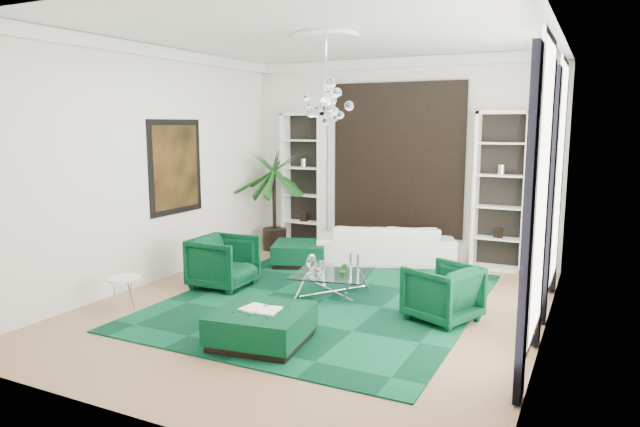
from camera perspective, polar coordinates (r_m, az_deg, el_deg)
The scene contains 30 objects.
floor at distance 8.24m, azimuth -0.33°, elevation -9.32°, with size 6.00×7.00×0.02m, color #A57A57.
ceiling at distance 7.92m, azimuth -0.36°, elevation 17.94°, with size 6.00×7.00×0.02m, color white.
wall_back at distance 11.09m, azimuth 7.84°, elevation 5.40°, with size 6.00×0.02×3.80m, color silver.
wall_front at distance 4.99m, azimuth -18.72°, elevation 0.71°, with size 6.00×0.02×3.80m, color silver.
wall_left at distance 9.58m, azimuth -16.71°, elevation 4.55°, with size 0.02×7.00×3.80m, color silver.
wall_right at distance 7.04m, azimuth 22.15°, elevation 2.80°, with size 0.02×7.00×3.80m, color silver.
crown_molding at distance 7.90m, azimuth -0.36°, elevation 17.15°, with size 6.00×7.00×0.18m, color white, non-canonical shape.
ceiling_medallion at distance 8.18m, azimuth 0.63°, elevation 17.37°, with size 0.90×0.90×0.05m, color white.
tapestry at distance 11.05m, azimuth 7.76°, elevation 5.38°, with size 2.50×0.06×2.80m, color black.
shelving_left at distance 11.72m, azimuth -1.62°, elevation 3.21°, with size 0.90×0.38×2.80m, color white, non-canonical shape.
shelving_right at distance 10.49m, azimuth 17.59°, elevation 2.11°, with size 0.90×0.38×2.80m, color white, non-canonical shape.
painting at distance 10.01m, azimuth -14.19°, elevation 4.54°, with size 0.04×1.30×1.60m, color black.
window_near at distance 6.15m, azimuth 21.32°, elevation 2.05°, with size 0.03×1.10×2.90m, color white.
curtain_near_a at distance 5.42m, azimuth 20.06°, elevation -1.41°, with size 0.07×0.30×3.25m, color black.
curtain_near_b at distance 6.96m, azimuth 21.50°, elevation 0.70°, with size 0.07×0.30×3.25m, color black.
window_far at distance 8.54m, azimuth 22.78°, elevation 3.73°, with size 0.03×1.10×2.90m, color white.
curtain_far_a at distance 7.79m, azimuth 22.04°, elevation 1.49°, with size 0.07×0.30×3.25m, color black.
curtain_far_b at distance 9.34m, azimuth 22.79°, elevation 2.58°, with size 0.07×0.30×3.25m, color black.
rug at distance 8.49m, azimuth 0.59°, elevation -8.62°, with size 4.20×5.00×0.02m, color black.
sofa at distance 10.68m, azimuth 6.54°, elevation -3.04°, with size 2.49×0.98×0.73m, color white.
armchair_left at distance 9.17m, azimuth -9.63°, elevation -4.82°, with size 0.88×0.90×0.82m, color black.
armchair_right at distance 7.72m, azimuth 12.15°, elevation -7.77°, with size 0.81×0.83×0.76m, color black.
coffee_table at distance 8.65m, azimuth 1.31°, elevation -7.05°, with size 1.09×1.09×0.37m, color white, non-canonical shape.
ottoman_side at distance 10.49m, azimuth -2.04°, elevation -4.07°, with size 0.94×0.94×0.42m, color black.
ottoman_front at distance 6.87m, azimuth -5.86°, elevation -11.23°, with size 1.05×1.05×0.42m, color black.
book at distance 6.79m, azimuth -5.90°, elevation -9.44°, with size 0.46×0.31×0.03m, color white.
side_table at distance 8.50m, azimuth -18.91°, elevation -7.60°, with size 0.46×0.46×0.45m, color white.
palm at distance 11.66m, azimuth -4.62°, elevation 2.80°, with size 1.66×1.66×2.66m, color #164817, non-canonical shape.
chandelier at distance 8.10m, azimuth 0.62°, elevation 10.91°, with size 0.75×0.75×0.68m, color white, non-canonical shape.
table_plant at distance 8.27m, azimuth 2.37°, elevation -5.71°, with size 0.12×0.10×0.22m, color #164817.
Camera 1 is at (3.50, -6.99, 2.58)m, focal length 32.00 mm.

